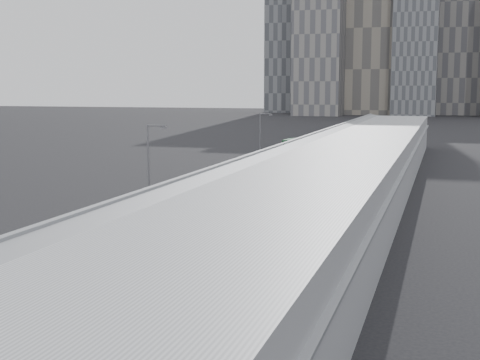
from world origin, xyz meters
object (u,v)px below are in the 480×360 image
at_px(bus_6, 307,159).
at_px(street_lamp_far, 261,137).
at_px(bus_5, 288,170).
at_px(bus_8, 338,145).
at_px(shipping_container, 292,146).
at_px(bus_1, 78,280).
at_px(suv, 317,143).
at_px(bus_7, 324,150).
at_px(bus_2, 161,232).
at_px(street_lamp_near, 150,167).
at_px(bus_3, 218,205).
at_px(bus_4, 265,182).
at_px(bus_9, 346,140).

height_order(bus_6, street_lamp_far, street_lamp_far).
distance_m(bus_5, bus_8, 42.35).
height_order(bus_8, shipping_container, bus_8).
height_order(street_lamp_far, shipping_container, street_lamp_far).
xyz_separation_m(bus_1, bus_5, (-0.36, 55.24, -0.00)).
bearing_deg(suv, bus_8, -42.02).
distance_m(bus_7, suv, 25.96).
height_order(bus_1, bus_6, bus_6).
distance_m(bus_2, suv, 97.77).
distance_m(bus_5, shipping_container, 40.00).
relative_size(bus_2, bus_5, 0.93).
height_order(bus_2, bus_6, bus_6).
distance_m(bus_2, bus_5, 41.39).
distance_m(street_lamp_near, suv, 87.28).
relative_size(bus_3, bus_6, 0.90).
xyz_separation_m(bus_4, shipping_container, (-8.17, 50.86, -0.17)).
bearing_deg(bus_2, bus_3, 85.76).
bearing_deg(bus_5, bus_9, 91.61).
xyz_separation_m(bus_6, bus_8, (0.44, 28.42, -0.04)).
bearing_deg(shipping_container, bus_4, -76.24).
xyz_separation_m(bus_3, shipping_container, (-7.84, 67.33, -0.11)).
relative_size(bus_3, bus_5, 0.92).
bearing_deg(bus_9, bus_1, -94.39).
distance_m(bus_3, bus_5, 28.19).
height_order(bus_1, bus_8, bus_8).
xyz_separation_m(bus_1, bus_7, (-0.83, 86.17, -0.03)).
bearing_deg(suv, bus_4, -62.67).
bearing_deg(bus_6, suv, 96.86).
distance_m(bus_3, street_lamp_far, 41.78).
xyz_separation_m(bus_1, bus_8, (0.00, 97.59, 0.00)).
bearing_deg(street_lamp_far, bus_6, 8.39).
xyz_separation_m(bus_4, bus_5, (0.07, 11.72, 0.07)).
bearing_deg(bus_8, bus_6, -89.36).
distance_m(bus_6, bus_8, 28.42).
relative_size(bus_3, street_lamp_near, 1.34).
distance_m(bus_7, shipping_container, 11.30).
bearing_deg(bus_6, bus_4, -91.59).
height_order(bus_6, street_lamp_near, street_lamp_near).
bearing_deg(bus_8, bus_7, -92.63).
bearing_deg(street_lamp_near, shipping_container, 91.68).
distance_m(bus_2, bus_6, 55.32).
height_order(bus_8, street_lamp_near, street_lamp_near).
xyz_separation_m(bus_2, bus_3, (0.15, 13.20, 0.00)).
height_order(bus_4, suv, bus_4).
bearing_deg(bus_2, street_lamp_near, 114.78).
height_order(bus_7, street_lamp_near, street_lamp_near).
distance_m(bus_4, bus_9, 68.93).
bearing_deg(bus_2, bus_7, 86.35).
relative_size(bus_4, bus_6, 0.93).
distance_m(bus_8, street_lamp_far, 30.65).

